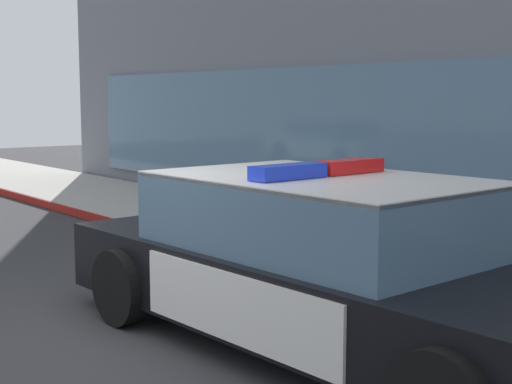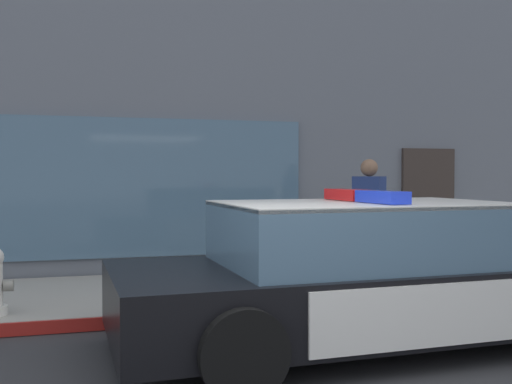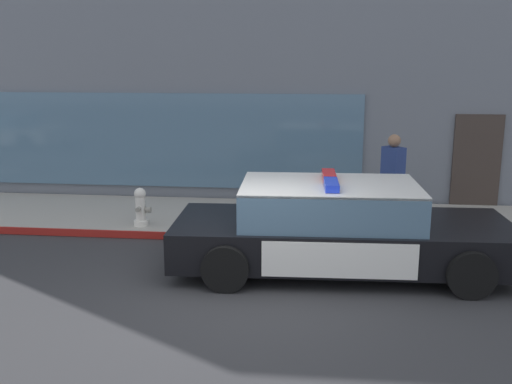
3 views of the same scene
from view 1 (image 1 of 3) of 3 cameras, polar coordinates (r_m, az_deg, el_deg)
The scene contains 5 objects.
ground at distance 6.47m, azimuth -11.22°, elevation -10.89°, with size 48.00×48.00×0.00m, color #303033.
sidewalk at distance 8.83m, azimuth 11.76°, elevation -5.48°, with size 48.00×2.70×0.15m, color #A39E93.
curb_red_paint at distance 7.86m, azimuth 5.33°, elevation -6.95°, with size 28.80×0.04×0.14m, color maroon.
police_cruiser at distance 5.93m, azimuth 5.88°, elevation -5.62°, with size 5.21×2.31×1.49m.
fire_hydrant at distance 9.72m, azimuth -2.37°, elevation -1.60°, with size 0.34×0.39×0.73m.
Camera 1 is at (5.49, -2.78, 2.00)m, focal length 51.79 mm.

